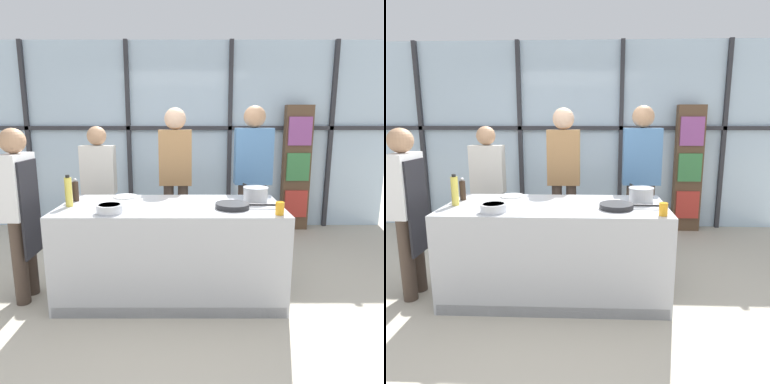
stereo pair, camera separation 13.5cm
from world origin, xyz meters
The scene contains 15 objects.
ground_plane centered at (0.00, 0.00, 0.00)m, with size 18.00×18.00×0.00m, color #BCB29E.
back_window_wall centered at (0.00, 2.25, 1.40)m, with size 6.40×0.10×2.80m.
bookshelf centered at (1.77, 2.07, 0.94)m, with size 0.40×0.19×1.87m.
demo_island centered at (0.00, 0.00, 0.44)m, with size 2.03×0.89×0.88m.
chef centered at (-1.35, -0.09, 0.90)m, with size 0.22×0.40×1.58m.
spectator_far_left centered at (-0.91, 0.95, 0.91)m, with size 0.39×0.22×1.58m.
spectator_center_left centered at (0.00, 0.95, 1.06)m, with size 0.38×0.25×1.79m.
spectator_center_right centered at (0.91, 0.95, 1.05)m, with size 0.43×0.25×1.82m.
frying_pan centered at (0.56, -0.13, 0.91)m, with size 0.54×0.30×0.04m.
saucepan centered at (0.80, 0.13, 0.96)m, with size 0.24×0.43×0.14m.
white_plate centered at (-0.48, 0.33, 0.89)m, with size 0.24×0.24×0.01m, color white.
mixing_bowl centered at (-0.50, -0.29, 0.92)m, with size 0.22×0.22×0.07m.
oil_bottle centered at (-0.91, -0.06, 1.02)m, with size 0.06×0.06×0.29m.
pepper_grinder centered at (-0.92, 0.15, 0.98)m, with size 0.06×0.06×0.22m.
juice_glass_near centered at (0.91, -0.34, 0.94)m, with size 0.07×0.07×0.11m, color orange.
Camera 2 is at (0.33, -3.06, 1.63)m, focal length 32.00 mm.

